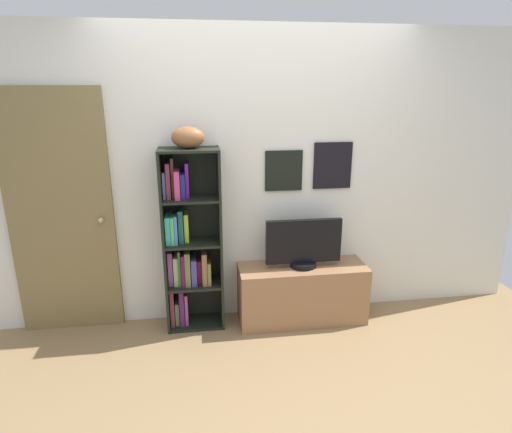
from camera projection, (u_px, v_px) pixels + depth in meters
The scene contains 7 objects.
ground at pixel (281, 395), 2.89m from camera, with size 5.20×5.20×0.04m, color olive.
back_wall at pixel (258, 180), 3.59m from camera, with size 4.80×0.08×2.44m.
bookshelf at pixel (187, 246), 3.53m from camera, with size 0.47×0.28×1.51m.
football at pixel (188, 138), 3.25m from camera, with size 0.25×0.16×0.16m, color brown.
tv_stand at pixel (302, 293), 3.71m from camera, with size 1.09×0.38×0.50m.
television at pixel (304, 244), 3.58m from camera, with size 0.64×0.22×0.41m.
door at pixel (61, 216), 3.40m from camera, with size 0.80×0.09×1.98m.
Camera 1 is at (-0.51, -2.36, 1.98)m, focal length 30.12 mm.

